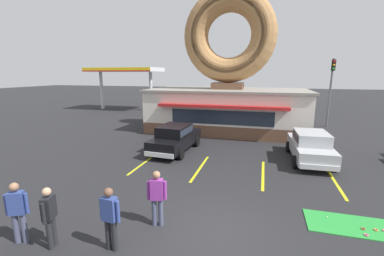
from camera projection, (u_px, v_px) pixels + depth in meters
ground_plane at (216, 233)px, 7.49m from camera, size 160.00×160.00×0.00m
donut_shop_building at (228, 84)px, 20.29m from camera, size 12.30×6.75×10.96m
putting_mat at (365, 227)px, 7.75m from camera, size 3.36×1.29×0.03m
mini_donut_near_left at (366, 235)px, 7.33m from camera, size 0.13×0.13×0.04m
mini_donut_mid_left at (363, 229)px, 7.63m from camera, size 0.13×0.13×0.04m
mini_donut_mid_right at (376, 230)px, 7.57m from camera, size 0.13×0.13×0.04m
golf_ball at (327, 217)px, 8.23m from camera, size 0.04×0.04×0.04m
car_black at (175, 137)px, 15.23m from camera, size 2.21×4.66×1.60m
car_silver at (310, 145)px, 13.53m from camera, size 2.11×4.62×1.60m
pedestrian_blue_sweater_man at (17, 210)px, 6.90m from camera, size 0.55×0.37×1.75m
pedestrian_hooded_kid at (157, 196)px, 7.70m from camera, size 0.58×0.33×1.76m
pedestrian_leather_jacket_man at (110, 216)px, 6.60m from camera, size 0.59×0.27×1.75m
pedestrian_clipboard_woman at (49, 214)px, 6.73m from camera, size 0.34×0.57×1.70m
trash_bin at (312, 138)px, 16.44m from camera, size 0.57×0.57×0.97m
traffic_light_pole at (331, 84)px, 21.57m from camera, size 0.28×0.47×5.80m
gas_station_canopy at (125, 71)px, 32.08m from camera, size 9.00×4.46×5.30m
parking_stripe_far_left at (145, 162)px, 13.44m from camera, size 0.12×3.60×0.01m
parking_stripe_left at (200, 168)px, 12.65m from camera, size 0.12×3.60×0.01m
parking_stripe_mid_left at (263, 174)px, 11.85m from camera, size 0.12×3.60×0.01m
parking_stripe_centre at (335, 182)px, 11.06m from camera, size 0.12×3.60×0.01m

